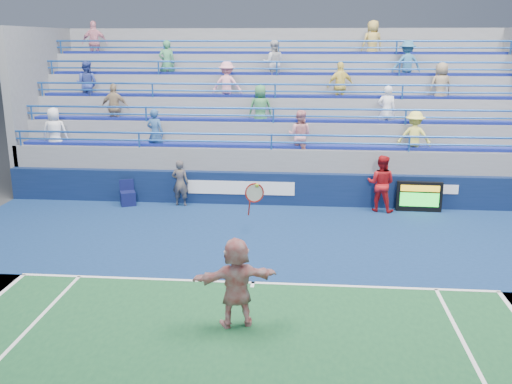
# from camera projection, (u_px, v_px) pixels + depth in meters

# --- Properties ---
(ground) EXTENTS (120.00, 120.00, 0.00)m
(ground) POSITION_uv_depth(u_px,v_px,m) (253.00, 284.00, 13.03)
(ground) COLOR #333538
(sponsor_wall) EXTENTS (18.00, 0.32, 1.10)m
(sponsor_wall) POSITION_uv_depth(u_px,v_px,m) (271.00, 189.00, 19.14)
(sponsor_wall) COLOR #0A193A
(sponsor_wall) RESTS_ON ground
(bleacher_stand) EXTENTS (18.00, 5.60, 6.13)m
(bleacher_stand) POSITION_uv_depth(u_px,v_px,m) (277.00, 140.00, 22.51)
(bleacher_stand) COLOR slate
(bleacher_stand) RESTS_ON ground
(serve_speed_board) EXTENTS (1.44, 0.21, 1.00)m
(serve_speed_board) POSITION_uv_depth(u_px,v_px,m) (419.00, 197.00, 18.36)
(serve_speed_board) COLOR black
(serve_speed_board) RESTS_ON ground
(judge_chair) EXTENTS (0.63, 0.65, 0.85)m
(judge_chair) POSITION_uv_depth(u_px,v_px,m) (128.00, 197.00, 19.13)
(judge_chair) COLOR #0D113F
(judge_chair) RESTS_ON ground
(tennis_player) EXTENTS (1.74, 1.00, 2.87)m
(tennis_player) POSITION_uv_depth(u_px,v_px,m) (236.00, 282.00, 10.92)
(tennis_player) COLOR silver
(tennis_player) RESTS_ON ground
(line_judge) EXTENTS (0.60, 0.43, 1.57)m
(line_judge) POSITION_uv_depth(u_px,v_px,m) (180.00, 183.00, 18.95)
(line_judge) COLOR #131634
(line_judge) RESTS_ON ground
(ball_girl) EXTENTS (1.07, 0.95, 1.85)m
(ball_girl) POSITION_uv_depth(u_px,v_px,m) (381.00, 184.00, 18.30)
(ball_girl) COLOR #AE1318
(ball_girl) RESTS_ON ground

